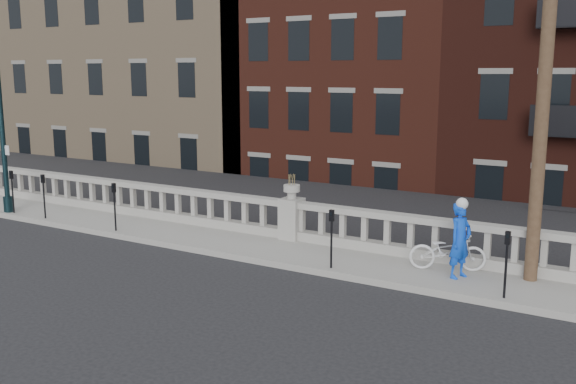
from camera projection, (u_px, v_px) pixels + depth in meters
name	position (u px, v px, depth m)	size (l,w,h in m)	color
ground	(200.00, 285.00, 13.98)	(120.00, 120.00, 0.00)	black
sidewalk	(273.00, 249.00, 16.49)	(32.00, 2.20, 0.15)	gray
balustrade	(292.00, 221.00, 17.19)	(28.00, 0.34, 1.03)	gray
planter_pedestal	(292.00, 214.00, 17.15)	(0.55, 0.55, 1.76)	gray
lower_level	(492.00, 111.00, 32.63)	(80.00, 44.00, 20.80)	#605E59
utility_pole	(548.00, 38.00, 12.91)	(1.60, 0.28, 10.00)	#422D1E
streetlight_pole	(4.00, 148.00, 20.18)	(0.40, 0.28, 5.20)	black
parking_meter_a	(12.00, 187.00, 20.27)	(0.10, 0.09, 1.36)	black
parking_meter_b	(44.00, 191.00, 19.51)	(0.10, 0.09, 1.36)	black
parking_meter_c	(114.00, 201.00, 17.99)	(0.10, 0.09, 1.36)	black
parking_meter_d	(331.00, 232.00, 14.54)	(0.10, 0.09, 1.36)	black
parking_meter_e	(507.00, 257.00, 12.58)	(0.10, 0.09, 1.36)	black
bicycle	(448.00, 251.00, 14.46)	(0.59, 1.70, 0.89)	silver
cyclist	(460.00, 240.00, 13.86)	(0.61, 0.40, 1.66)	blue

